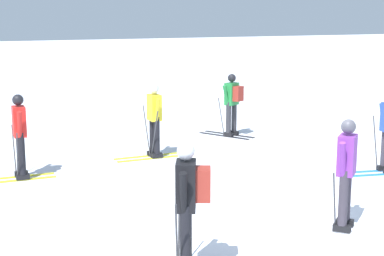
% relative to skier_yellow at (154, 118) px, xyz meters
% --- Properties ---
extents(ground_plane, '(120.00, 120.00, 0.00)m').
position_rel_skier_yellow_xyz_m(ground_plane, '(-0.12, -4.68, -0.92)').
color(ground_plane, silver).
extents(far_snow_ridge, '(80.00, 7.57, 2.10)m').
position_rel_skier_yellow_xyz_m(far_snow_ridge, '(-0.12, 13.78, 0.13)').
color(far_snow_ridge, silver).
rests_on(far_snow_ridge, ground).
extents(skier_yellow, '(1.63, 1.00, 1.71)m').
position_rel_skier_yellow_xyz_m(skier_yellow, '(0.00, 0.00, 0.00)').
color(skier_yellow, gold).
rests_on(skier_yellow, ground).
extents(skier_red, '(1.64, 0.99, 1.71)m').
position_rel_skier_yellow_xyz_m(skier_red, '(-3.14, -0.26, -0.00)').
color(skier_red, gold).
rests_on(skier_red, ground).
extents(skier_purple, '(1.22, 1.52, 1.71)m').
position_rel_skier_yellow_xyz_m(skier_purple, '(0.30, -5.67, -0.00)').
color(skier_purple, silver).
rests_on(skier_purple, ground).
extents(skier_green, '(0.96, 1.62, 1.71)m').
position_rel_skier_yellow_xyz_m(skier_green, '(2.95, 1.08, 0.04)').
color(skier_green, black).
rests_on(skier_green, ground).
extents(skier_black, '(1.55, 1.17, 1.71)m').
position_rel_skier_yellow_xyz_m(skier_black, '(-2.55, -5.83, 0.04)').
color(skier_black, gold).
rests_on(skier_black, ground).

